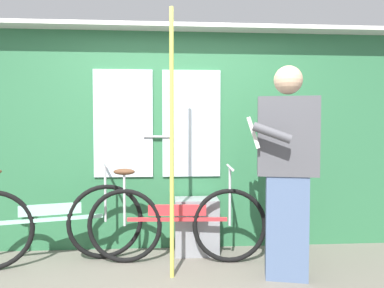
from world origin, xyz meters
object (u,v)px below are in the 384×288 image
at_px(passenger_reading_newspaper, 286,167).
at_px(bicycle_leaning_behind, 176,223).
at_px(trash_bin_by_wall, 197,226).
at_px(handrail_pole, 172,144).
at_px(bicycle_near_door, 50,223).

bearing_deg(passenger_reading_newspaper, bicycle_leaning_behind, -11.28).
bearing_deg(passenger_reading_newspaper, trash_bin_by_wall, -29.94).
bearing_deg(bicycle_leaning_behind, handrail_pole, -94.48).
bearing_deg(passenger_reading_newspaper, handrail_pole, 8.07).
relative_size(bicycle_leaning_behind, trash_bin_by_wall, 3.03).
xyz_separation_m(bicycle_near_door, trash_bin_by_wall, (1.37, 0.21, -0.11)).
bearing_deg(bicycle_leaning_behind, trash_bin_by_wall, 52.17).
height_order(bicycle_near_door, bicycle_leaning_behind, bicycle_near_door).
bearing_deg(bicycle_near_door, passenger_reading_newspaper, -26.27).
xyz_separation_m(trash_bin_by_wall, handrail_pole, (-0.25, -0.56, 0.85)).
bearing_deg(trash_bin_by_wall, handrail_pole, -114.13).
bearing_deg(bicycle_leaning_behind, passenger_reading_newspaper, -21.07).
distance_m(bicycle_near_door, handrail_pole, 1.39).
height_order(bicycle_leaning_behind, trash_bin_by_wall, bicycle_leaning_behind).
distance_m(bicycle_near_door, passenger_reading_newspaper, 2.18).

